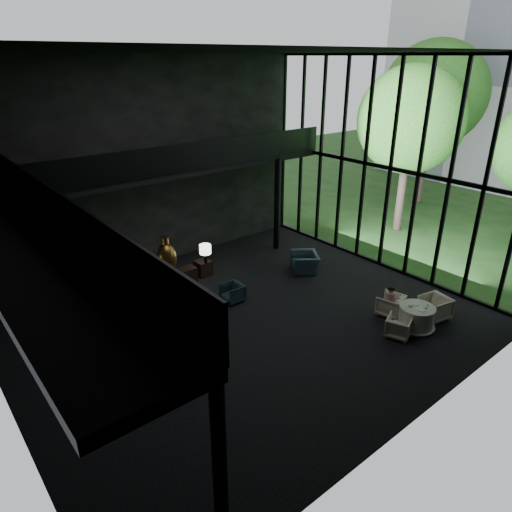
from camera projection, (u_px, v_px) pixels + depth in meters
floor at (247, 320)px, 14.83m from camera, size 14.00×12.00×0.02m
ceiling at (245, 51)px, 11.61m from camera, size 14.00×12.00×0.02m
wall_back at (150, 167)px, 17.48m from camera, size 14.00×0.04×8.00m
wall_front at (434, 272)px, 8.97m from camera, size 14.00×0.04×8.00m
curtain_wall at (390, 168)px, 17.24m from camera, size 0.20×12.00×8.00m
mezzanine_left at (25, 254)px, 9.75m from camera, size 2.00×12.00×0.25m
mezzanine_back at (186, 167)px, 17.35m from camera, size 12.00×2.00×0.25m
railing_left at (68, 218)px, 10.09m from camera, size 0.06×12.00×1.00m
railing_back at (199, 156)px, 16.40m from camera, size 12.00×0.06×1.00m
column_sw at (220, 469)px, 7.09m from camera, size 0.24×0.24×4.00m
column_nw at (23, 249)px, 15.18m from camera, size 0.24×0.24×4.00m
column_ne at (277, 205)px, 19.64m from camera, size 0.24×0.24×4.00m
tree_near at (411, 120)px, 20.51m from camera, size 4.80×4.80×7.65m
tree_far at (434, 94)px, 24.52m from camera, size 5.60×5.60×8.80m
console at (171, 281)px, 16.67m from camera, size 2.07×0.47×0.66m
bronze_urn at (167, 257)px, 16.41m from camera, size 0.73×0.73×1.36m
side_table_left at (127, 293)px, 15.96m from camera, size 0.51×0.51×0.56m
table_lamp_left at (125, 275)px, 15.64m from camera, size 0.36×0.36×0.61m
side_table_right at (203, 268)px, 17.81m from camera, size 0.54×0.54×0.59m
table_lamp_right at (205, 250)px, 17.33m from camera, size 0.44×0.44×0.74m
sofa at (171, 290)px, 16.02m from camera, size 1.77×0.57×0.69m
lounge_armchair_west at (136, 318)px, 14.14m from camera, size 0.94×0.99×0.87m
lounge_armchair_east at (233, 293)px, 15.89m from camera, size 0.61×0.64×0.64m
lounge_armchair_south at (206, 322)px, 14.15m from camera, size 0.70×0.67×0.65m
window_armchair at (305, 259)px, 18.02m from camera, size 1.34×1.46×1.07m
coffee_table at (186, 303)px, 15.50m from camera, size 0.98×0.98×0.37m
dining_table at (416, 319)px, 14.31m from camera, size 1.23×1.23×0.75m
dining_chair_north at (390, 304)px, 15.02m from camera, size 0.92×0.89×0.80m
dining_chair_east at (435, 306)px, 14.79m from camera, size 1.01×1.05×0.93m
dining_chair_west at (399, 327)px, 13.88m from camera, size 0.80×0.82×0.66m
child at (390, 296)px, 14.77m from camera, size 0.30×0.30×0.65m
plate_a at (422, 310)px, 13.96m from camera, size 0.28×0.28×0.02m
plate_b at (416, 304)px, 14.31m from camera, size 0.24×0.24×0.01m
saucer at (427, 306)px, 14.20m from camera, size 0.16×0.16×0.01m
coffee_cup at (428, 304)px, 14.21m from camera, size 0.08×0.08×0.06m
cereal_bowl at (411, 305)px, 14.17m from camera, size 0.15×0.15×0.08m
cream_pot at (426, 308)px, 14.02m from camera, size 0.06×0.06×0.07m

